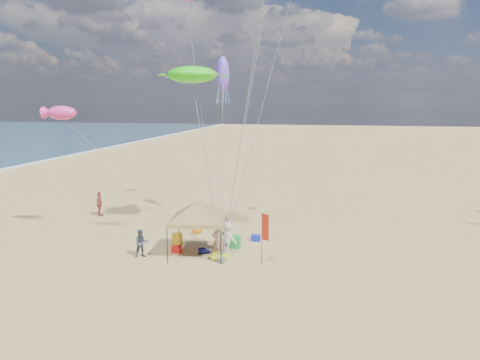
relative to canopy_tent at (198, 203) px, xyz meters
The scene contains 18 objects.
ground 3.80m from the canopy_tent, 34.30° to the right, with size 280.00×280.00×0.00m, color tan.
canopy_tent is the anchor object (origin of this frame).
feather_flag 4.01m from the canopy_tent, 11.29° to the right, with size 0.39×0.19×2.76m.
cooler_red 3.04m from the canopy_tent, behind, with size 0.54×0.38×0.38m, color red.
cooler_blue 4.93m from the canopy_tent, 48.87° to the left, with size 0.54×0.38×0.38m, color #1520AC.
bag_navy 2.77m from the canopy_tent, 41.68° to the left, with size 0.36×0.36×0.60m, color #0C0D35.
bag_orange 4.92m from the canopy_tent, 108.10° to the left, with size 0.36×0.36×0.60m, color #C9720B.
chair_green 3.51m from the canopy_tent, 42.34° to the left, with size 0.50×0.50×0.70m, color green.
chair_yellow 3.43m from the canopy_tent, 141.59° to the left, with size 0.50×0.50×0.70m, color gold.
crate_grey 3.34m from the canopy_tent, 32.36° to the right, with size 0.34×0.30×0.28m, color slate.
beach_cart 3.10m from the canopy_tent, 22.01° to the right, with size 0.90×0.50×0.24m, color #D1E519.
person_near_a 2.33m from the canopy_tent, 12.60° to the left, with size 0.62×0.41×1.71m, color tan.
person_near_b 3.77m from the canopy_tent, 161.18° to the right, with size 0.76×0.59×1.56m, color #343B47.
person_near_c 2.58m from the canopy_tent, 22.57° to the left, with size 1.16×0.67×1.80m, color silver.
person_far_a 11.90m from the canopy_tent, 145.41° to the left, with size 1.08×0.45×1.84m, color #A54B3F.
turtle_kite 7.99m from the canopy_tent, 110.55° to the left, with size 3.05×2.44×1.02m, color #27D513.
fish_kite 10.11m from the canopy_tent, behind, with size 1.89×0.95×0.84m, color #DA318C.
squid_kite 9.95m from the canopy_tent, 92.03° to the left, with size 0.87×0.87×2.27m, color #6642D9.
Camera 1 is at (5.06, -21.39, 8.40)m, focal length 33.49 mm.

